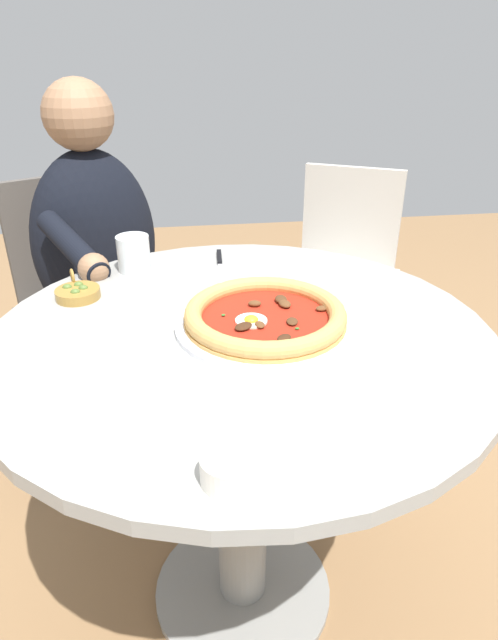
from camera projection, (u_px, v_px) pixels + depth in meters
name	position (u px, v px, depth m)	size (l,w,h in m)	color
ground_plane	(243.00, 593.00, 1.33)	(6.00, 6.00, 0.02)	olive
dining_table	(241.00, 407.00, 1.06)	(0.92, 0.92, 0.74)	#999993
pizza_on_plate	(265.00, 318.00, 0.98)	(0.33, 0.33, 0.04)	white
water_glass	(134.00, 256.00, 1.22)	(0.07, 0.07, 0.08)	silver
steak_knife	(220.00, 262.00, 1.27)	(0.02, 0.21, 0.01)	silver
ramekin_capers	(228.00, 468.00, 0.63)	(0.07, 0.07, 0.04)	white
olive_pan	(78.00, 292.00, 1.10)	(0.09, 0.11, 0.04)	olive
diner_person	(105.00, 310.00, 1.59)	(0.43, 0.58, 1.13)	#282833
cafe_chair_diner	(87.00, 289.00, 1.69)	(0.56, 0.56, 0.85)	#504A45
cafe_chair_spare_far	(342.00, 263.00, 1.90)	(0.53, 0.53, 0.83)	beige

